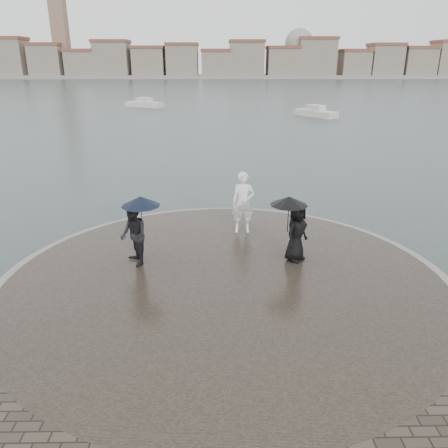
{
  "coord_description": "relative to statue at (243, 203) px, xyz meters",
  "views": [
    {
      "loc": [
        -0.23,
        -7.23,
        5.95
      ],
      "look_at": [
        0.0,
        4.8,
        1.45
      ],
      "focal_mm": 35.0,
      "sensor_mm": 36.0,
      "label": 1
    }
  ],
  "objects": [
    {
      "name": "visitor_left",
      "position": [
        -3.24,
        -2.52,
        0.09
      ],
      "size": [
        1.32,
        1.21,
        2.04
      ],
      "color": "black",
      "rests_on": "quay_tip"
    },
    {
      "name": "far_skyline",
      "position": [
        -6.99,
        153.75,
        4.19
      ],
      "size": [
        260.0,
        20.0,
        37.0
      ],
      "color": "gray",
      "rests_on": "ground"
    },
    {
      "name": "boats",
      "position": [
        -0.1,
        42.23,
        -1.04
      ],
      "size": [
        26.19,
        15.95,
        1.5
      ],
      "color": "beige",
      "rests_on": "ground"
    },
    {
      "name": "statue",
      "position": [
        0.0,
        0.0,
        0.0
      ],
      "size": [
        0.78,
        0.52,
        2.11
      ],
      "primitive_type": "imported",
      "rotation": [
        0.0,
        0.0,
        -0.01
      ],
      "color": "white",
      "rests_on": "quay_tip"
    },
    {
      "name": "visitor_right",
      "position": [
        1.36,
        -2.3,
        0.08
      ],
      "size": [
        1.3,
        1.17,
        1.95
      ],
      "color": "black",
      "rests_on": "quay_tip"
    },
    {
      "name": "kerb_ring",
      "position": [
        -0.7,
        -3.45,
        -1.26
      ],
      "size": [
        12.5,
        12.5,
        0.32
      ],
      "primitive_type": "cylinder",
      "color": "gray",
      "rests_on": "ground"
    },
    {
      "name": "quay_tip",
      "position": [
        -0.7,
        -3.45,
        -1.24
      ],
      "size": [
        11.9,
        11.9,
        0.36
      ],
      "primitive_type": "cylinder",
      "color": "#2D261E",
      "rests_on": "ground"
    },
    {
      "name": "ground",
      "position": [
        -0.7,
        -6.95,
        -1.42
      ],
      "size": [
        400.0,
        400.0,
        0.0
      ],
      "primitive_type": "plane",
      "color": "#2B3835",
      "rests_on": "ground"
    }
  ]
}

